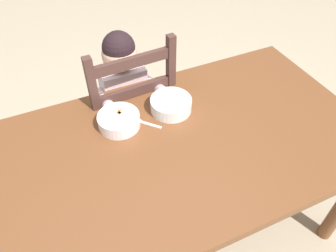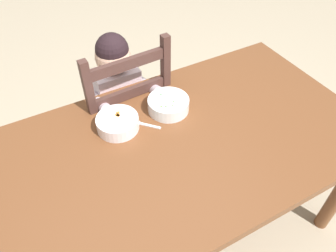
{
  "view_description": "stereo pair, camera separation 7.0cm",
  "coord_description": "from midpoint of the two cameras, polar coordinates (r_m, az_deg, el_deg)",
  "views": [
    {
      "loc": [
        -0.44,
        -0.8,
        1.71
      ],
      "look_at": [
        -0.04,
        0.06,
        0.77
      ],
      "focal_mm": 35.16,
      "sensor_mm": 36.0,
      "label": 1
    },
    {
      "loc": [
        -0.5,
        -0.77,
        1.71
      ],
      "look_at": [
        -0.04,
        0.06,
        0.77
      ],
      "focal_mm": 35.16,
      "sensor_mm": 36.0,
      "label": 2
    }
  ],
  "objects": [
    {
      "name": "bowl_of_peas",
      "position": [
        1.46,
        1.89,
        3.75
      ],
      "size": [
        0.18,
        0.18,
        0.06
      ],
      "color": "white",
      "rests_on": "dining_table"
    },
    {
      "name": "bowl_of_carrots",
      "position": [
        1.4,
        -7.11,
        0.97
      ],
      "size": [
        0.18,
        0.18,
        0.06
      ],
      "color": "white",
      "rests_on": "dining_table"
    },
    {
      "name": "dining_table",
      "position": [
        1.42,
        4.06,
        -5.01
      ],
      "size": [
        1.56,
        0.89,
        0.72
      ],
      "color": "brown",
      "rests_on": "ground"
    },
    {
      "name": "child_figure",
      "position": [
        1.7,
        -6.22,
        5.73
      ],
      "size": [
        0.32,
        0.31,
        0.96
      ],
      "color": "silver",
      "rests_on": "ground"
    },
    {
      "name": "ground_plane",
      "position": [
        1.94,
        3.09,
        -17.04
      ],
      "size": [
        8.0,
        8.0,
        0.0
      ],
      "primitive_type": "plane",
      "color": "tan"
    },
    {
      "name": "dining_chair",
      "position": [
        1.82,
        -5.79,
        1.67
      ],
      "size": [
        0.44,
        0.44,
        0.98
      ],
      "color": "#482E28",
      "rests_on": "ground"
    },
    {
      "name": "spoon",
      "position": [
        1.42,
        -3.27,
        0.72
      ],
      "size": [
        0.11,
        0.11,
        0.01
      ],
      "color": "silver",
      "rests_on": "dining_table"
    }
  ]
}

